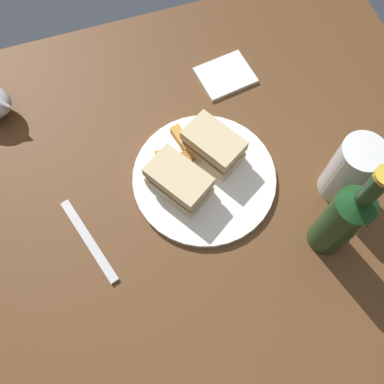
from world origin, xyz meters
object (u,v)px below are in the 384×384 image
at_px(cider_bottle, 343,219).
at_px(fork, 89,241).
at_px(sandwich_half_left, 213,146).
at_px(napkin, 225,75).
at_px(plate, 204,178).
at_px(sandwich_half_right, 179,181).
at_px(pint_glass, 348,173).

distance_m(cider_bottle, fork, 0.43).
bearing_deg(sandwich_half_left, napkin, -117.10).
xyz_separation_m(plate, sandwich_half_left, (-0.03, -0.04, 0.04)).
bearing_deg(fork, sandwich_half_left, -88.12).
height_order(sandwich_half_left, fork, sandwich_half_left).
bearing_deg(napkin, plate, 60.90).
height_order(cider_bottle, fork, cider_bottle).
relative_size(sandwich_half_left, cider_bottle, 0.46).
bearing_deg(sandwich_half_left, sandwich_half_right, 30.68).
bearing_deg(pint_glass, plate, -21.26).
height_order(sandwich_half_right, napkin, sandwich_half_right).
xyz_separation_m(sandwich_half_left, sandwich_half_right, (0.08, 0.05, -0.00)).
height_order(sandwich_half_left, pint_glass, pint_glass).
xyz_separation_m(cider_bottle, napkin, (0.05, -0.39, -0.10)).
relative_size(sandwich_half_right, cider_bottle, 0.48).
distance_m(plate, fork, 0.24).
bearing_deg(cider_bottle, plate, -46.19).
height_order(cider_bottle, napkin, cider_bottle).
height_order(napkin, fork, napkin).
xyz_separation_m(plate, sandwich_half_right, (0.05, 0.01, 0.04)).
xyz_separation_m(plate, pint_glass, (-0.23, 0.09, 0.06)).
relative_size(cider_bottle, napkin, 2.48).
height_order(sandwich_half_left, napkin, sandwich_half_left).
xyz_separation_m(plate, cider_bottle, (-0.17, 0.18, 0.10)).
height_order(pint_glass, cider_bottle, cider_bottle).
relative_size(plate, cider_bottle, 0.99).
distance_m(pint_glass, cider_bottle, 0.12).
xyz_separation_m(sandwich_half_right, pint_glass, (-0.29, 0.08, 0.02)).
height_order(sandwich_half_left, cider_bottle, cider_bottle).
bearing_deg(sandwich_half_left, pint_glass, 146.92).
bearing_deg(fork, napkin, -70.64).
bearing_deg(sandwich_half_right, plate, -172.07).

